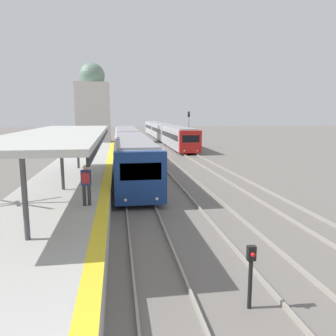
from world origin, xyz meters
name	(u,v)px	position (x,y,z in m)	size (l,w,h in m)	color
platform_canopy	(61,134)	(-3.72, 13.28, 3.73)	(4.00, 16.40, 2.82)	beige
person_on_platform	(86,182)	(-2.35, 10.17, 2.02)	(0.40, 0.40, 1.66)	#2D2D33
train_near	(129,146)	(0.00, 28.46, 1.68)	(2.59, 31.77, 3.02)	navy
train_far	(163,131)	(7.15, 56.17, 1.64)	(2.57, 45.79, 2.95)	red
signal_post_near	(251,270)	(2.02, 3.98, 1.01)	(0.20, 0.22, 1.61)	black
signal_mast_far	(189,125)	(8.72, 41.71, 3.15)	(0.28, 0.29, 5.01)	gray
distant_domed_building	(93,106)	(-4.92, 53.04, 6.04)	(5.33, 5.33, 12.86)	silver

